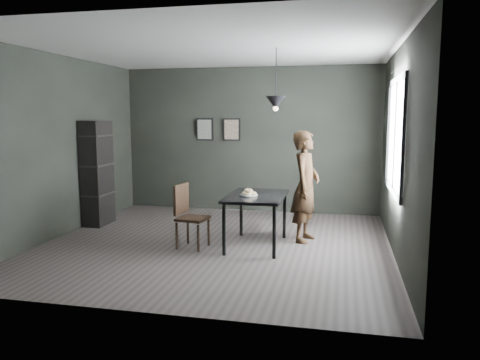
% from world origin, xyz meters
% --- Properties ---
extents(ground, '(5.00, 5.00, 0.00)m').
position_xyz_m(ground, '(0.00, 0.00, 0.00)').
color(ground, '#322D2B').
rests_on(ground, ground).
extents(back_wall, '(5.00, 0.10, 2.80)m').
position_xyz_m(back_wall, '(0.00, 2.50, 1.40)').
color(back_wall, black).
rests_on(back_wall, ground).
extents(ceiling, '(5.00, 5.00, 0.02)m').
position_xyz_m(ceiling, '(0.00, 0.00, 2.80)').
color(ceiling, silver).
rests_on(ceiling, ground).
extents(window_assembly, '(0.04, 1.96, 1.56)m').
position_xyz_m(window_assembly, '(2.47, 0.20, 1.60)').
color(window_assembly, white).
rests_on(window_assembly, ground).
extents(cafe_table, '(0.80, 1.20, 0.75)m').
position_xyz_m(cafe_table, '(0.60, 0.00, 0.67)').
color(cafe_table, black).
rests_on(cafe_table, ground).
extents(white_plate, '(0.23, 0.23, 0.01)m').
position_xyz_m(white_plate, '(0.51, -0.11, 0.76)').
color(white_plate, silver).
rests_on(white_plate, cafe_table).
extents(donut_pile, '(0.21, 0.21, 0.10)m').
position_xyz_m(donut_pile, '(0.51, -0.11, 0.80)').
color(donut_pile, beige).
rests_on(donut_pile, white_plate).
extents(woman, '(0.51, 0.67, 1.65)m').
position_xyz_m(woman, '(1.26, 0.45, 0.83)').
color(woman, black).
rests_on(woman, ground).
extents(wood_chair, '(0.45, 0.45, 0.91)m').
position_xyz_m(wood_chair, '(-0.35, -0.26, 0.52)').
color(wood_chair, black).
rests_on(wood_chair, ground).
extents(shelf_unit, '(0.35, 0.60, 1.78)m').
position_xyz_m(shelf_unit, '(-2.32, 0.77, 0.89)').
color(shelf_unit, black).
rests_on(shelf_unit, ground).
extents(pendant_lamp, '(0.28, 0.28, 0.86)m').
position_xyz_m(pendant_lamp, '(0.85, 0.10, 2.05)').
color(pendant_lamp, black).
rests_on(pendant_lamp, ground).
extents(framed_print_left, '(0.34, 0.04, 0.44)m').
position_xyz_m(framed_print_left, '(-0.90, 2.47, 1.60)').
color(framed_print_left, black).
rests_on(framed_print_left, ground).
extents(framed_print_right, '(0.34, 0.04, 0.44)m').
position_xyz_m(framed_print_right, '(-0.35, 2.47, 1.60)').
color(framed_print_right, black).
rests_on(framed_print_right, ground).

